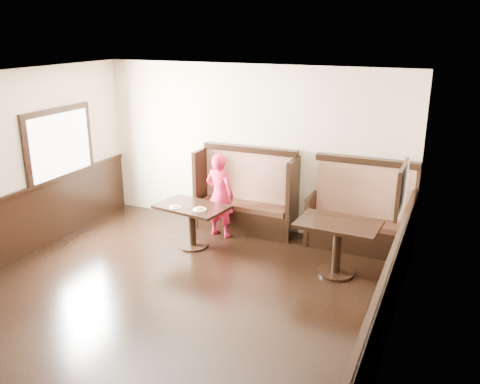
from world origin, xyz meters
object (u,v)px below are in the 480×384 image
Objects in this scene: booth_main at (247,200)px; child at (220,195)px; table_main at (192,215)px; booth_neighbor at (361,219)px; table_neighbor at (338,235)px.

child is (-0.30, -0.44, 0.19)m from booth_main.
booth_main is at bearing 72.20° from table_main.
booth_neighbor is at bearing -0.05° from booth_main.
booth_main is 1.15m from table_main.
booth_neighbor reaches higher than table_neighbor.
child is (0.20, 0.59, 0.18)m from table_main.
booth_neighbor reaches higher than table_main.
table_neighbor reaches higher than table_main.
booth_main is 1.23× the size of child.
child is at bearing 79.47° from table_main.
booth_main is at bearing -117.63° from child.
table_main is (-0.50, -1.03, 0.01)m from booth_main.
table_main is at bearing -177.36° from table_neighbor.
table_neighbor is at bearing -97.16° from booth_neighbor.
booth_neighbor is at bearing 85.57° from table_neighbor.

